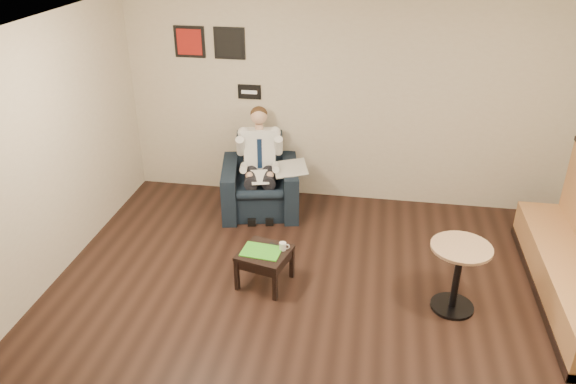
% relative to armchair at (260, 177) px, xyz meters
% --- Properties ---
extents(ground, '(6.00, 6.00, 0.00)m').
position_rel_armchair_xyz_m(ground, '(1.05, -2.42, -0.49)').
color(ground, black).
rests_on(ground, ground).
extents(wall_back, '(6.00, 0.02, 2.80)m').
position_rel_armchair_xyz_m(wall_back, '(1.05, 0.58, 0.91)').
color(wall_back, beige).
rests_on(wall_back, ground).
extents(wall_left, '(0.02, 6.00, 2.80)m').
position_rel_armchair_xyz_m(wall_left, '(-1.95, -2.42, 0.91)').
color(wall_left, beige).
rests_on(wall_left, ground).
extents(ceiling, '(6.00, 6.00, 0.02)m').
position_rel_armchair_xyz_m(ceiling, '(1.05, -2.42, 2.31)').
color(ceiling, white).
rests_on(ceiling, wall_back).
extents(seating_sign, '(0.32, 0.02, 0.20)m').
position_rel_armchair_xyz_m(seating_sign, '(-0.25, 0.56, 1.01)').
color(seating_sign, black).
rests_on(seating_sign, wall_back).
extents(art_print_left, '(0.42, 0.03, 0.42)m').
position_rel_armchair_xyz_m(art_print_left, '(-1.05, 0.56, 1.66)').
color(art_print_left, '#A11913').
rests_on(art_print_left, wall_back).
extents(art_print_right, '(0.42, 0.03, 0.42)m').
position_rel_armchair_xyz_m(art_print_right, '(-0.50, 0.56, 1.66)').
color(art_print_right, black).
rests_on(art_print_right, wall_back).
extents(armchair, '(1.19, 1.19, 0.98)m').
position_rel_armchair_xyz_m(armchair, '(0.00, 0.00, 0.00)').
color(armchair, black).
rests_on(armchair, ground).
extents(seated_man, '(0.82, 1.07, 1.34)m').
position_rel_armchair_xyz_m(seated_man, '(0.03, -0.12, 0.18)').
color(seated_man, silver).
rests_on(seated_man, armchair).
extents(lap_papers, '(0.30, 0.37, 0.01)m').
position_rel_armchair_xyz_m(lap_papers, '(0.05, -0.23, 0.11)').
color(lap_papers, white).
rests_on(lap_papers, seated_man).
extents(newspaper, '(0.55, 0.62, 0.01)m').
position_rel_armchair_xyz_m(newspaper, '(0.42, -0.02, 0.18)').
color(newspaper, silver).
rests_on(newspaper, armchair).
extents(side_table, '(0.62, 0.62, 0.42)m').
position_rel_armchair_xyz_m(side_table, '(0.41, -1.69, -0.28)').
color(side_table, black).
rests_on(side_table, ground).
extents(green_folder, '(0.45, 0.34, 0.01)m').
position_rel_armchair_xyz_m(green_folder, '(0.38, -1.70, -0.06)').
color(green_folder, green).
rests_on(green_folder, side_table).
extents(coffee_mug, '(0.09, 0.09, 0.09)m').
position_rel_armchair_xyz_m(coffee_mug, '(0.60, -1.62, -0.03)').
color(coffee_mug, white).
rests_on(coffee_mug, side_table).
extents(smartphone, '(0.15, 0.11, 0.01)m').
position_rel_armchair_xyz_m(smartphone, '(0.49, -1.55, -0.07)').
color(smartphone, black).
rests_on(smartphone, side_table).
extents(cafe_table, '(0.80, 0.80, 0.76)m').
position_rel_armchair_xyz_m(cafe_table, '(2.44, -1.78, -0.11)').
color(cafe_table, '#A57C5A').
rests_on(cafe_table, ground).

